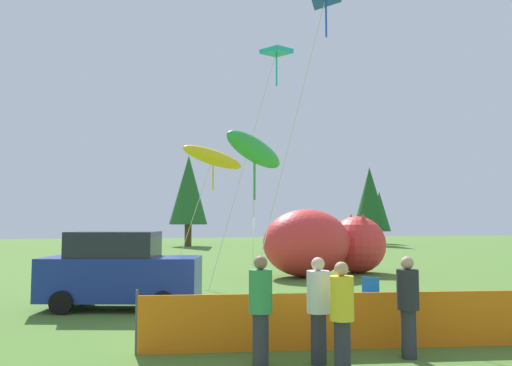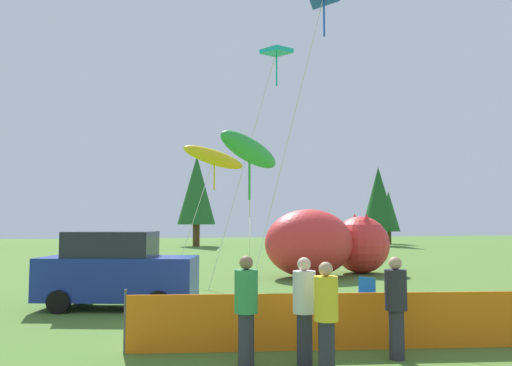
# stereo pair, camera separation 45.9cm
# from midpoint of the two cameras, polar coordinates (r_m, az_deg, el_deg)

# --- Properties ---
(ground_plane) EXTENTS (120.00, 120.00, 0.00)m
(ground_plane) POSITION_cam_midpoint_polar(r_m,az_deg,el_deg) (13.33, 0.51, -14.77)
(ground_plane) COLOR #4C752D
(parked_car) EXTENTS (4.51, 2.63, 2.12)m
(parked_car) POSITION_cam_midpoint_polar(r_m,az_deg,el_deg) (14.46, -14.73, -9.68)
(parked_car) COLOR navy
(parked_car) RESTS_ON ground
(folding_chair) EXTENTS (0.74, 0.74, 0.90)m
(folding_chair) POSITION_cam_midpoint_polar(r_m,az_deg,el_deg) (13.89, 13.21, -12.10)
(folding_chair) COLOR #1959A5
(folding_chair) RESTS_ON ground
(inflatable_cat) EXTENTS (6.61, 4.37, 2.92)m
(inflatable_cat) POSITION_cam_midpoint_polar(r_m,az_deg,el_deg) (22.45, 8.58, -7.02)
(inflatable_cat) COLOR red
(inflatable_cat) RESTS_ON ground
(safety_fence) EXTENTS (8.55, 1.30, 1.16)m
(safety_fence) POSITION_cam_midpoint_polar(r_m,az_deg,el_deg) (9.97, 12.74, -15.14)
(safety_fence) COLOR orange
(safety_fence) RESTS_ON ground
(spectator_in_blue_shirt) EXTENTS (0.39, 0.39, 1.78)m
(spectator_in_blue_shirt) POSITION_cam_midpoint_polar(r_m,az_deg,el_deg) (9.40, 17.09, -12.97)
(spectator_in_blue_shirt) COLOR #2D2D38
(spectator_in_blue_shirt) RESTS_ON ground
(spectator_in_red_shirt) EXTENTS (0.38, 0.38, 1.76)m
(spectator_in_red_shirt) POSITION_cam_midpoint_polar(r_m,az_deg,el_deg) (8.24, 9.66, -14.42)
(spectator_in_red_shirt) COLOR #2D2D38
(spectator_in_red_shirt) RESTS_ON ground
(spectator_in_grey_shirt) EXTENTS (0.40, 0.40, 1.82)m
(spectator_in_grey_shirt) POSITION_cam_midpoint_polar(r_m,az_deg,el_deg) (8.63, 0.44, -13.79)
(spectator_in_grey_shirt) COLOR #2D2D38
(spectator_in_grey_shirt) RESTS_ON ground
(spectator_in_white_shirt) EXTENTS (0.39, 0.39, 1.79)m
(spectator_in_white_shirt) POSITION_cam_midpoint_polar(r_m,az_deg,el_deg) (8.76, 7.09, -13.74)
(spectator_in_white_shirt) COLOR #2D2D38
(spectator_in_white_shirt) RESTS_ON ground
(kite_teal_diamond) EXTENTS (3.08, 1.25, 8.82)m
(kite_teal_diamond) POSITION_cam_midpoint_polar(r_m,az_deg,el_deg) (19.03, 2.94, 14.30)
(kite_teal_diamond) COLOR silver
(kite_teal_diamond) RESTS_ON ground
(kite_green_fish) EXTENTS (2.19, 3.14, 4.89)m
(kite_green_fish) POSITION_cam_midpoint_polar(r_m,az_deg,el_deg) (13.01, 0.26, 3.73)
(kite_green_fish) COLOR silver
(kite_green_fish) RESTS_ON ground
(kite_yellow_hero) EXTENTS (3.00, 1.84, 5.50)m
(kite_yellow_hero) POSITION_cam_midpoint_polar(r_m,az_deg,el_deg) (19.89, -4.14, 2.88)
(kite_yellow_hero) COLOR silver
(kite_yellow_hero) RESTS_ON ground
(kite_blue_box) EXTENTS (2.81, 1.78, 9.69)m
(kite_blue_box) POSITION_cam_midpoint_polar(r_m,az_deg,el_deg) (16.82, 8.41, 19.70)
(kite_blue_box) COLOR silver
(kite_blue_box) RESTS_ON ground
(horizon_tree_west) EXTENTS (3.26, 3.26, 7.78)m
(horizon_tree_west) POSITION_cam_midpoint_polar(r_m,az_deg,el_deg) (50.83, 14.09, -1.57)
(horizon_tree_west) COLOR brown
(horizon_tree_west) RESTS_ON ground
(horizon_tree_mid) EXTENTS (2.34, 2.34, 5.58)m
(horizon_tree_mid) POSITION_cam_midpoint_polar(r_m,az_deg,el_deg) (54.96, 15.16, -3.16)
(horizon_tree_mid) COLOR brown
(horizon_tree_mid) RESTS_ON ground
(horizon_tree_northeast) EXTENTS (3.68, 3.68, 8.78)m
(horizon_tree_northeast) POSITION_cam_midpoint_polar(r_m,az_deg,el_deg) (48.68, -6.54, -0.83)
(horizon_tree_northeast) COLOR brown
(horizon_tree_northeast) RESTS_ON ground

